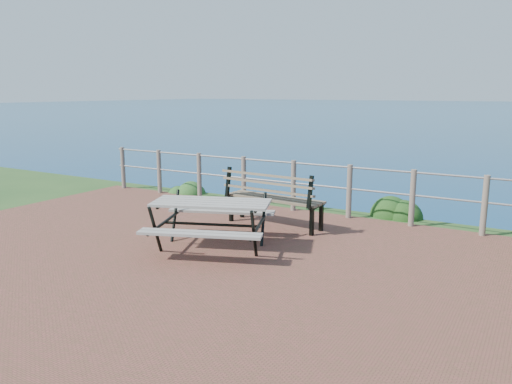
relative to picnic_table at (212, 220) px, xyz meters
The scene contains 6 objects.
ground 0.71m from the picnic_table, 94.01° to the right, with size 10.00×7.00×0.12m, color brown.
safety_railing 2.82m from the picnic_table, 90.77° to the left, with size 9.40×0.10×1.00m.
picnic_table is the anchor object (origin of this frame).
park_bench 1.64m from the picnic_table, 83.25° to the left, with size 1.81×0.57×1.01m.
shrub_lip_west 4.46m from the picnic_table, 132.26° to the left, with size 0.70×0.70×0.41m, color #254E1D.
shrub_lip_east 4.10m from the picnic_table, 61.38° to the left, with size 0.78×0.78×0.52m, color #163D12.
Camera 1 is at (4.25, -5.31, 2.34)m, focal length 35.00 mm.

